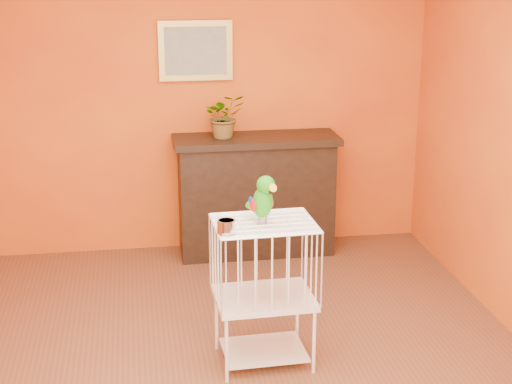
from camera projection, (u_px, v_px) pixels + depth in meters
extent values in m
plane|color=brown|center=(231.00, 370.00, 4.98)|extent=(4.50, 4.50, 0.00)
plane|color=#D36013|center=(196.00, 103.00, 6.72)|extent=(4.00, 0.00, 4.00)
plane|color=#D36013|center=(317.00, 365.00, 2.48)|extent=(4.00, 0.00, 4.00)
cube|color=black|center=(256.00, 198.00, 6.81)|extent=(1.32, 0.44, 0.99)
cube|color=black|center=(256.00, 140.00, 6.65)|extent=(1.41, 0.51, 0.05)
cube|color=black|center=(260.00, 205.00, 6.62)|extent=(0.92, 0.02, 0.49)
cube|color=maroon|center=(225.00, 214.00, 6.75)|extent=(0.05, 0.20, 0.31)
cube|color=#334522|center=(236.00, 213.00, 6.76)|extent=(0.05, 0.20, 0.31)
cube|color=maroon|center=(247.00, 213.00, 6.77)|extent=(0.05, 0.20, 0.31)
cube|color=#334522|center=(259.00, 212.00, 6.79)|extent=(0.05, 0.20, 0.31)
cube|color=maroon|center=(272.00, 211.00, 6.81)|extent=(0.05, 0.20, 0.31)
imported|color=#26722D|center=(224.00, 119.00, 6.61)|extent=(0.39, 0.42, 0.29)
cube|color=#B39440|center=(196.00, 51.00, 6.56)|extent=(0.62, 0.03, 0.50)
cube|color=gray|center=(196.00, 51.00, 6.55)|extent=(0.52, 0.01, 0.40)
cube|color=white|center=(264.00, 350.00, 5.08)|extent=(0.54, 0.42, 0.02)
cube|color=white|center=(264.00, 298.00, 4.97)|extent=(0.63, 0.50, 0.04)
cube|color=white|center=(264.00, 223.00, 4.82)|extent=(0.63, 0.50, 0.01)
cylinder|color=white|center=(227.00, 351.00, 4.79)|extent=(0.02, 0.02, 0.43)
cylinder|color=white|center=(314.00, 342.00, 4.89)|extent=(0.02, 0.02, 0.43)
cylinder|color=white|center=(216.00, 320.00, 5.19)|extent=(0.02, 0.02, 0.43)
cylinder|color=white|center=(297.00, 313.00, 5.29)|extent=(0.02, 0.02, 0.43)
cylinder|color=silver|center=(226.00, 226.00, 4.63)|extent=(0.11, 0.11, 0.08)
cylinder|color=#59544C|center=(259.00, 221.00, 4.78)|extent=(0.01, 0.01, 0.05)
cylinder|color=#59544C|center=(266.00, 220.00, 4.81)|extent=(0.01, 0.01, 0.05)
ellipsoid|color=#1D8F0E|center=(263.00, 202.00, 4.76)|extent=(0.18, 0.21, 0.23)
ellipsoid|color=#1D8F0E|center=(266.00, 185.00, 4.70)|extent=(0.15, 0.15, 0.11)
cone|color=orange|center=(271.00, 189.00, 4.66)|extent=(0.08, 0.09, 0.07)
cone|color=black|center=(269.00, 191.00, 4.67)|extent=(0.04, 0.04, 0.03)
sphere|color=black|center=(262.00, 185.00, 4.66)|extent=(0.02, 0.02, 0.02)
sphere|color=black|center=(273.00, 183.00, 4.70)|extent=(0.02, 0.02, 0.02)
ellipsoid|color=#A50C0C|center=(253.00, 205.00, 4.74)|extent=(0.05, 0.07, 0.08)
ellipsoid|color=navy|center=(270.00, 202.00, 4.80)|extent=(0.05, 0.07, 0.08)
cone|color=#1D8F0E|center=(256.00, 211.00, 4.84)|extent=(0.13, 0.17, 0.12)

